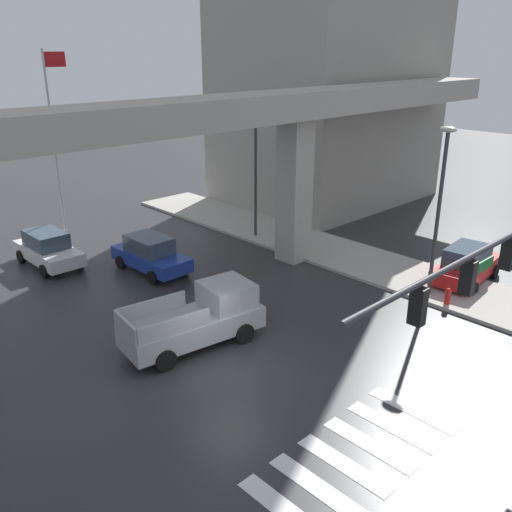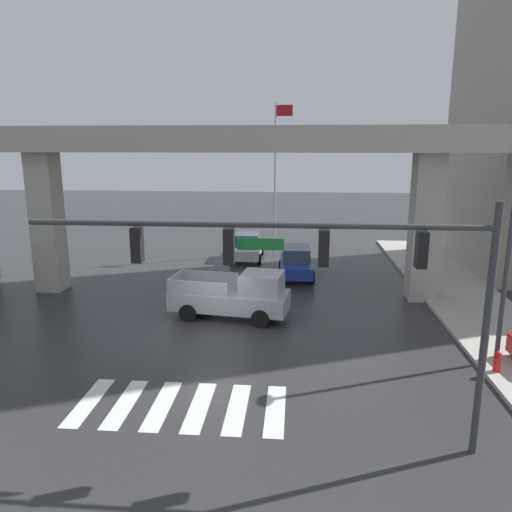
# 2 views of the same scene
# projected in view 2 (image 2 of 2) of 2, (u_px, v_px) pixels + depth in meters

# --- Properties ---
(ground_plane) EXTENTS (120.00, 120.00, 0.00)m
(ground_plane) POSITION_uv_depth(u_px,v_px,m) (211.00, 338.00, 19.12)
(ground_plane) COLOR #2D2D30
(crosswalk_stripes) EXTENTS (6.05, 2.80, 0.01)m
(crosswalk_stripes) POSITION_uv_depth(u_px,v_px,m) (181.00, 406.00, 14.13)
(crosswalk_stripes) COLOR silver
(crosswalk_stripes) RESTS_ON ground
(elevated_overpass) EXTENTS (50.08, 2.49, 8.24)m
(elevated_overpass) POSITION_uv_depth(u_px,v_px,m) (229.00, 151.00, 23.18)
(elevated_overpass) COLOR #ADA89E
(elevated_overpass) RESTS_ON ground
(sidewalk_east) EXTENTS (4.00, 36.00, 0.15)m
(sidewalk_east) POSITION_uv_depth(u_px,v_px,m) (494.00, 326.00, 20.11)
(sidewalk_east) COLOR #ADA89E
(sidewalk_east) RESTS_ON ground
(pickup_truck) EXTENTS (5.32, 2.63, 2.08)m
(pickup_truck) POSITION_uv_depth(u_px,v_px,m) (236.00, 296.00, 21.16)
(pickup_truck) COLOR #A8AAAF
(pickup_truck) RESTS_ON ground
(sedan_white) EXTENTS (1.99, 4.31, 1.72)m
(sedan_white) POSITION_uv_depth(u_px,v_px,m) (247.00, 246.00, 32.10)
(sedan_white) COLOR silver
(sedan_white) RESTS_ON ground
(sedan_blue) EXTENTS (2.05, 4.35, 1.72)m
(sedan_blue) POSITION_uv_depth(u_px,v_px,m) (296.00, 262.00, 27.84)
(sedan_blue) COLOR #1E3899
(sedan_blue) RESTS_ON ground
(traffic_signal_mast) EXTENTS (10.89, 0.32, 6.20)m
(traffic_signal_mast) POSITION_uv_depth(u_px,v_px,m) (329.00, 265.00, 11.29)
(traffic_signal_mast) COLOR #38383D
(traffic_signal_mast) RESTS_ON ground
(street_lamp_near_corner) EXTENTS (0.44, 0.70, 7.24)m
(street_lamp_near_corner) POSITION_uv_depth(u_px,v_px,m) (511.00, 233.00, 16.00)
(street_lamp_near_corner) COLOR #38383D
(street_lamp_near_corner) RESTS_ON ground
(street_lamp_mid_block) EXTENTS (0.44, 0.70, 7.24)m
(street_lamp_mid_block) POSITION_uv_depth(u_px,v_px,m) (426.00, 198.00, 26.50)
(street_lamp_mid_block) COLOR #38383D
(street_lamp_mid_block) RESTS_ON ground
(fire_hydrant) EXTENTS (0.24, 0.24, 0.85)m
(fire_hydrant) POSITION_uv_depth(u_px,v_px,m) (497.00, 363.00, 15.92)
(fire_hydrant) COLOR red
(fire_hydrant) RESTS_ON ground
(flagpole) EXTENTS (1.16, 0.12, 10.05)m
(flagpole) POSITION_uv_depth(u_px,v_px,m) (277.00, 169.00, 32.41)
(flagpole) COLOR silver
(flagpole) RESTS_ON ground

